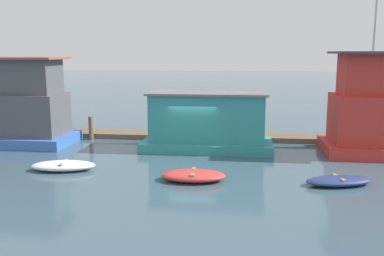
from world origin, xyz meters
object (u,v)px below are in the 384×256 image
dinghy_white (63,166)px  dinghy_navy (339,181)px  houseboat_red (378,110)px  houseboat_blue (11,106)px  houseboat_teal (207,123)px  mooring_post_near_right (91,128)px  dinghy_red (193,175)px

dinghy_white → dinghy_navy: size_ratio=1.04×
dinghy_white → houseboat_red: bearing=18.5°
houseboat_blue → houseboat_teal: (11.37, -0.07, -0.76)m
dinghy_navy → mooring_post_near_right: 15.16m
houseboat_red → mooring_post_near_right: 16.32m
houseboat_teal → dinghy_white: size_ratio=2.33×
houseboat_red → mooring_post_near_right: bearing=173.5°
houseboat_teal → mooring_post_near_right: houseboat_teal is taller
dinghy_navy → mooring_post_near_right: mooring_post_near_right is taller
houseboat_red → houseboat_blue: bearing=179.5°
dinghy_white → mooring_post_near_right: 6.96m
houseboat_blue → dinghy_white: (5.28, -5.16, -2.01)m
houseboat_teal → dinghy_navy: size_ratio=2.42×
dinghy_red → dinghy_navy: 5.88m
houseboat_teal → houseboat_red: size_ratio=0.80×
houseboat_red → mooring_post_near_right: houseboat_red is taller
houseboat_blue → dinghy_red: (11.31, -6.03, -2.01)m
houseboat_blue → dinghy_red: size_ratio=3.01×
houseboat_blue → dinghy_white: bearing=-44.3°
dinghy_white → dinghy_red: (6.03, -0.86, 0.01)m
houseboat_teal → mooring_post_near_right: 7.52m
houseboat_teal → mooring_post_near_right: bearing=166.4°
houseboat_blue → dinghy_white: size_ratio=2.74×
houseboat_red → dinghy_navy: houseboat_red is taller
dinghy_red → houseboat_teal: bearing=89.4°
houseboat_blue → houseboat_red: bearing=-0.5°
houseboat_teal → dinghy_red: bearing=-90.6°
houseboat_blue → houseboat_red: houseboat_red is taller
houseboat_blue → dinghy_navy: houseboat_blue is taller
dinghy_navy → dinghy_red: bearing=-179.1°
houseboat_teal → houseboat_red: bearing=-0.6°
houseboat_blue → dinghy_red: 12.97m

